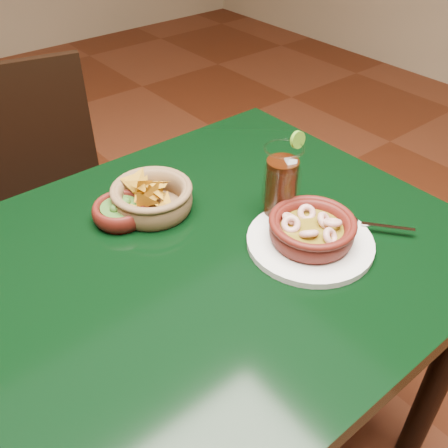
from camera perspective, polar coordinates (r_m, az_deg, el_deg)
dining_table at (r=0.96m, az=-7.36°, el=-10.21°), size 1.20×0.80×0.75m
dining_chair at (r=1.58m, az=-19.72°, el=1.92°), size 0.49×0.49×0.89m
shrimp_plate at (r=0.94m, az=9.97°, el=-0.93°), size 0.29×0.24×0.07m
chip_basket at (r=1.03m, az=-8.24°, el=2.99°), size 0.20×0.20×0.12m
guacamole_ramekin at (r=1.01m, az=-11.72°, el=1.48°), size 0.13×0.13×0.04m
cola_drink at (r=0.98m, az=6.55°, el=4.55°), size 0.16×0.16×0.18m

